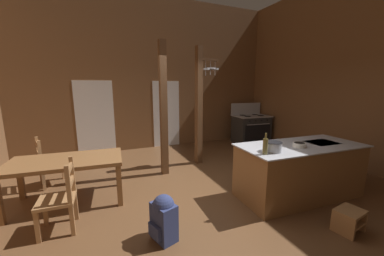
{
  "coord_description": "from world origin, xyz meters",
  "views": [
    {
      "loc": [
        -1.64,
        -3.27,
        1.91
      ],
      "look_at": [
        0.15,
        0.9,
        1.04
      ],
      "focal_mm": 20.8,
      "sensor_mm": 36.0,
      "label": 1
    }
  ],
  "objects": [
    {
      "name": "stove_range",
      "position": [
        3.09,
        2.7,
        0.48
      ],
      "size": [
        1.19,
        0.89,
        1.32
      ],
      "color": "#2A2A2A",
      "rests_on": "ground_plane"
    },
    {
      "name": "backpack",
      "position": [
        -0.98,
        -0.83,
        0.31
      ],
      "size": [
        0.36,
        0.37,
        0.6
      ],
      "color": "navy",
      "rests_on": "ground_plane"
    },
    {
      "name": "stockpot_on_counter",
      "position": [
        0.77,
        -0.76,
        1.0
      ],
      "size": [
        0.34,
        0.27,
        0.15
      ],
      "color": "#A8AAB2",
      "rests_on": "kitchen_island"
    },
    {
      "name": "kitchen_island",
      "position": [
        1.51,
        -0.65,
        0.46
      ],
      "size": [
        2.21,
        1.07,
        0.92
      ],
      "color": "brown",
      "rests_on": "ground_plane"
    },
    {
      "name": "support_post_center",
      "position": [
        -0.35,
        1.24,
        1.41
      ],
      "size": [
        0.14,
        0.14,
        2.81
      ],
      "color": "brown",
      "rests_on": "ground_plane"
    },
    {
      "name": "mixing_bowl_on_counter",
      "position": [
        1.36,
        -0.74,
        0.96
      ],
      "size": [
        0.2,
        0.2,
        0.07
      ],
      "color": "silver",
      "rests_on": "kitchen_island"
    },
    {
      "name": "wall_right",
      "position": [
        3.84,
        0.0,
        2.23
      ],
      "size": [
        0.14,
        7.74,
        4.46
      ],
      "primitive_type": "cube",
      "color": "brown",
      "rests_on": "ground_plane"
    },
    {
      "name": "glazed_panel_back_right",
      "position": [
        0.38,
        3.46,
        1.02
      ],
      "size": [
        0.84,
        0.01,
        2.05
      ],
      "primitive_type": "cube",
      "color": "white",
      "rests_on": "ground_plane"
    },
    {
      "name": "step_stool",
      "position": [
        1.32,
        -1.65,
        0.18
      ],
      "size": [
        0.4,
        0.33,
        0.3
      ],
      "color": "#9E7044",
      "rests_on": "ground_plane"
    },
    {
      "name": "ground_plane",
      "position": [
        0.0,
        0.0,
        -0.05
      ],
      "size": [
        8.33,
        7.74,
        0.1
      ],
      "primitive_type": "cube",
      "color": "brown"
    },
    {
      "name": "bottle_tall_on_counter",
      "position": [
        0.57,
        -0.83,
        1.05
      ],
      "size": [
        0.07,
        0.07,
        0.31
      ],
      "color": "brown",
      "rests_on": "kitchen_island"
    },
    {
      "name": "ladderback_chair_by_post",
      "position": [
        -2.16,
        -0.1,
        0.45
      ],
      "size": [
        0.46,
        0.46,
        0.95
      ],
      "color": "#9E7044",
      "rests_on": "ground_plane"
    },
    {
      "name": "dining_table",
      "position": [
        -2.16,
        0.68,
        0.65
      ],
      "size": [
        1.76,
        1.03,
        0.74
      ],
      "color": "brown",
      "rests_on": "ground_plane"
    },
    {
      "name": "support_post_with_pot_rack",
      "position": [
        0.66,
        1.58,
        1.53
      ],
      "size": [
        0.63,
        0.26,
        2.81
      ],
      "color": "brown",
      "rests_on": "ground_plane"
    },
    {
      "name": "glazed_door_back_left",
      "position": [
        -1.69,
        3.46,
        1.02
      ],
      "size": [
        1.0,
        0.01,
        2.05
      ],
      "primitive_type": "cube",
      "color": "white",
      "rests_on": "ground_plane"
    },
    {
      "name": "wall_back",
      "position": [
        0.0,
        3.54,
        2.23
      ],
      "size": [
        8.33,
        0.14,
        4.46
      ],
      "primitive_type": "cube",
      "color": "brown",
      "rests_on": "ground_plane"
    },
    {
      "name": "ladderback_chair_near_window",
      "position": [
        -2.56,
        1.55,
        0.45
      ],
      "size": [
        0.55,
        0.55,
        0.95
      ],
      "color": "#9E7044",
      "rests_on": "ground_plane"
    }
  ]
}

